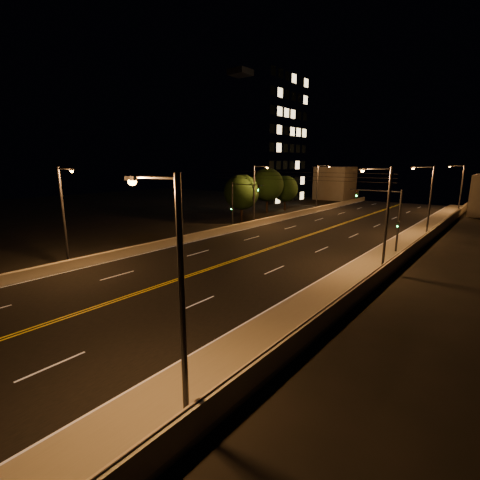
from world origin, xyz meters
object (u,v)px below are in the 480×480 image
Objects in this scene: streetlight_4 at (65,210)px; building_tower at (240,142)px; streetlight_5 at (256,190)px; streetlight_1 at (384,213)px; streetlight_3 at (460,185)px; traffic_signal_right at (389,213)px; streetlight_2 at (428,197)px; tree_0 at (242,192)px; tree_2 at (285,189)px; traffic_signal_left at (238,201)px; streetlight_6 at (319,184)px; tree_1 at (267,185)px; streetlight_0 at (175,287)px.

streetlight_4 is 0.31× the size of building_tower.
streetlight_5 is 0.31× the size of building_tower.
streetlight_3 is (0.00, 44.59, 0.00)m from streetlight_1.
streetlight_3 is 1.35× the size of traffic_signal_right.
streetlight_4 is at bearing -123.85° from streetlight_2.
tree_0 is (-2.96, 0.45, -0.42)m from streetlight_5.
streetlight_4 reaches higher than tree_2.
tree_2 is at bearing 156.83° from streetlight_2.
tree_2 is (-4.58, 43.04, -0.83)m from streetlight_4.
traffic_signal_left is at bearing -78.73° from streetlight_5.
tree_0 is 1.10× the size of tree_2.
streetlight_4 is 29.59m from traffic_signal_right.
streetlight_1 and streetlight_2 have the same top height.
streetlight_3 is 42.73m from traffic_signal_left.
traffic_signal_left is at bearing -153.66° from streetlight_2.
tree_2 is (-4.58, -4.51, -0.83)m from streetlight_6.
tree_1 is at bearing -102.32° from tree_2.
traffic_signal_left is (1.08, -25.69, -0.97)m from streetlight_6.
streetlight_6 reaches higher than tree_2.
tree_2 is at bearing 104.97° from traffic_signal_left.
traffic_signal_left is at bearing -75.03° from tree_2.
streetlight_5 is (0.00, 27.30, 0.00)m from streetlight_4.
traffic_signal_right is 1.00× the size of traffic_signal_left.
streetlight_6 is (-21.41, -11.88, 0.00)m from streetlight_3.
streetlight_5 is at bearing 164.73° from traffic_signal_right.
tree_2 is (13.84, -4.03, -9.15)m from building_tower.
streetlight_1 is 44.59m from streetlight_3.
streetlight_4 is at bearing -132.34° from traffic_signal_right.
streetlight_2 reaches higher than traffic_signal_left.
streetlight_1 is 7.23m from traffic_signal_right.
traffic_signal_right is (-1.48, 7.01, -0.97)m from streetlight_1.
tree_1 is at bearing 116.43° from streetlight_5.
streetlight_3 is at bearing 90.00° from streetlight_0.
traffic_signal_left is (-20.32, -37.58, -0.97)m from streetlight_3.
tree_2 is at bearing -147.75° from streetlight_3.
streetlight_3 is (0.00, 66.14, 0.00)m from streetlight_0.
tree_0 reaches higher than traffic_signal_right.
tree_2 is at bearing 96.08° from streetlight_4.
streetlight_0 and streetlight_5 have the same top height.
streetlight_1 is 1.35× the size of traffic_signal_left.
streetlight_2 reaches higher than tree_0.
streetlight_2 and streetlight_5 have the same top height.
streetlight_2 is 1.00× the size of streetlight_4.
streetlight_0 is at bearing -90.00° from streetlight_2.
tree_2 is (-4.58, 15.74, -0.83)m from streetlight_5.
streetlight_6 is (-21.41, 32.70, 0.00)m from streetlight_1.
streetlight_2 and streetlight_4 have the same top height.
tree_2 is at bearing -16.24° from building_tower.
building_tower is (-18.42, 47.07, 8.31)m from streetlight_4.
building_tower reaches higher than tree_2.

